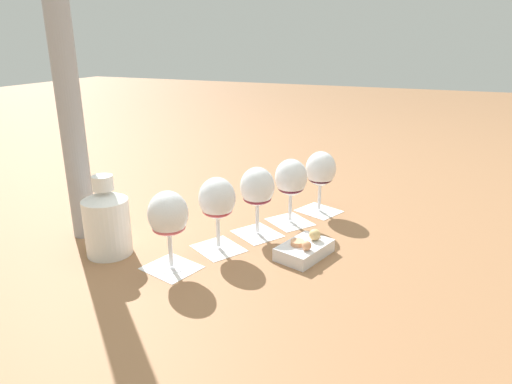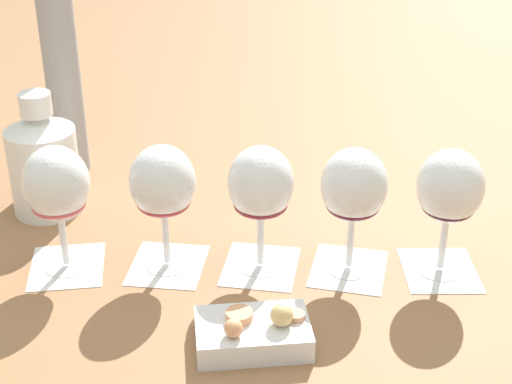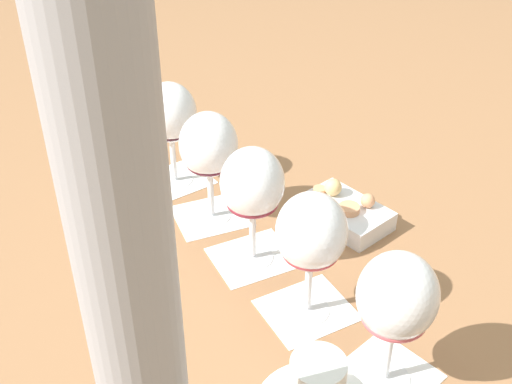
% 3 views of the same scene
% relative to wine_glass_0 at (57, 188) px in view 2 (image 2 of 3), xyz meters
% --- Properties ---
extents(ground_plane, '(8.00, 8.00, 0.00)m').
position_rel_wine_glass_0_xyz_m(ground_plane, '(0.25, -0.11, -0.13)').
color(ground_plane, '#936642').
extents(tasting_card_0, '(0.13, 0.14, 0.00)m').
position_rel_wine_glass_0_xyz_m(tasting_card_0, '(0.00, 0.00, -0.13)').
color(tasting_card_0, white).
rests_on(tasting_card_0, ground_plane).
extents(tasting_card_1, '(0.15, 0.15, 0.00)m').
position_rel_wine_glass_0_xyz_m(tasting_card_1, '(0.13, -0.05, -0.13)').
color(tasting_card_1, white).
rests_on(tasting_card_1, ground_plane).
extents(tasting_card_2, '(0.15, 0.15, 0.00)m').
position_rel_wine_glass_0_xyz_m(tasting_card_2, '(0.25, -0.11, -0.13)').
color(tasting_card_2, white).
rests_on(tasting_card_2, ground_plane).
extents(tasting_card_3, '(0.15, 0.15, 0.00)m').
position_rel_wine_glass_0_xyz_m(tasting_card_3, '(0.37, -0.17, -0.13)').
color(tasting_card_3, white).
rests_on(tasting_card_3, ground_plane).
extents(tasting_card_4, '(0.14, 0.15, 0.00)m').
position_rel_wine_glass_0_xyz_m(tasting_card_4, '(0.48, -0.22, -0.13)').
color(tasting_card_4, white).
rests_on(tasting_card_4, ground_plane).
extents(wine_glass_0, '(0.09, 0.09, 0.19)m').
position_rel_wine_glass_0_xyz_m(wine_glass_0, '(0.00, 0.00, 0.00)').
color(wine_glass_0, white).
rests_on(wine_glass_0, tasting_card_0).
extents(wine_glass_1, '(0.09, 0.09, 0.19)m').
position_rel_wine_glass_0_xyz_m(wine_glass_1, '(0.13, -0.05, -0.00)').
color(wine_glass_1, white).
rests_on(wine_glass_1, tasting_card_1).
extents(wine_glass_2, '(0.09, 0.09, 0.19)m').
position_rel_wine_glass_0_xyz_m(wine_glass_2, '(0.25, -0.11, -0.00)').
color(wine_glass_2, white).
rests_on(wine_glass_2, tasting_card_2).
extents(wine_glass_3, '(0.09, 0.09, 0.19)m').
position_rel_wine_glass_0_xyz_m(wine_glass_3, '(0.37, -0.17, -0.00)').
color(wine_glass_3, white).
rests_on(wine_glass_3, tasting_card_3).
extents(wine_glass_4, '(0.09, 0.09, 0.19)m').
position_rel_wine_glass_0_xyz_m(wine_glass_4, '(0.48, -0.22, -0.00)').
color(wine_glass_4, white).
rests_on(wine_glass_4, tasting_card_4).
extents(ceramic_vase, '(0.11, 0.11, 0.20)m').
position_rel_wine_glass_0_xyz_m(ceramic_vase, '(0.01, 0.18, -0.04)').
color(ceramic_vase, white).
rests_on(ceramic_vase, ground_plane).
extents(snack_dish, '(0.16, 0.13, 0.06)m').
position_rel_wine_glass_0_xyz_m(snack_dish, '(0.18, -0.27, -0.11)').
color(snack_dish, silver).
rests_on(snack_dish, ground_plane).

